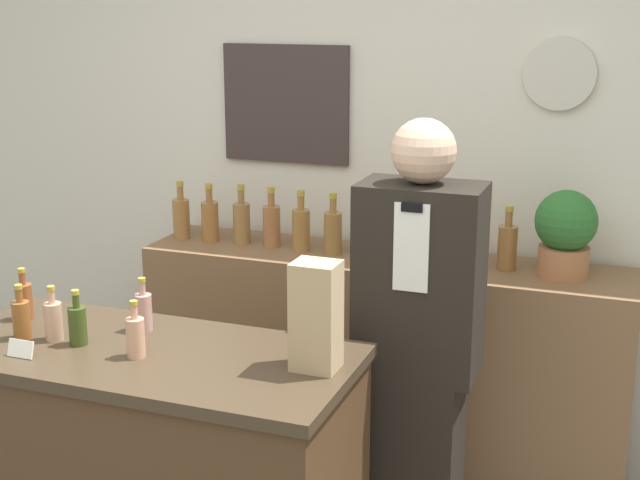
% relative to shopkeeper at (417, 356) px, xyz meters
% --- Properties ---
extents(back_wall, '(5.20, 0.09, 2.70)m').
position_rel_shopkeeper_xyz_m(back_wall, '(-0.43, 0.90, 0.53)').
color(back_wall, silver).
rests_on(back_wall, ground_plane).
extents(back_shelf, '(2.05, 0.44, 0.98)m').
position_rel_shopkeeper_xyz_m(back_shelf, '(-0.31, 0.62, -0.33)').
color(back_shelf, brown).
rests_on(back_shelf, ground_plane).
extents(shopkeeper, '(0.42, 0.26, 1.65)m').
position_rel_shopkeeper_xyz_m(shopkeeper, '(0.00, 0.00, 0.00)').
color(shopkeeper, black).
rests_on(shopkeeper, ground_plane).
extents(potted_plant, '(0.24, 0.24, 0.34)m').
position_rel_shopkeeper_xyz_m(potted_plant, '(0.42, 0.61, 0.34)').
color(potted_plant, '#B27047').
rests_on(potted_plant, back_shelf).
extents(paper_bag, '(0.14, 0.12, 0.33)m').
position_rel_shopkeeper_xyz_m(paper_bag, '(-0.19, -0.49, 0.29)').
color(paper_bag, tan).
rests_on(paper_bag, display_counter).
extents(price_card_right, '(0.09, 0.02, 0.06)m').
position_rel_shopkeeper_xyz_m(price_card_right, '(-1.08, -0.73, 0.15)').
color(price_card_right, white).
rests_on(price_card_right, display_counter).
extents(counter_bottle_0, '(0.06, 0.06, 0.18)m').
position_rel_shopkeeper_xyz_m(counter_bottle_0, '(-1.29, -0.44, 0.19)').
color(counter_bottle_0, brown).
rests_on(counter_bottle_0, display_counter).
extents(counter_bottle_1, '(0.06, 0.06, 0.18)m').
position_rel_shopkeeper_xyz_m(counter_bottle_1, '(-1.18, -0.59, 0.19)').
color(counter_bottle_1, brown).
rests_on(counter_bottle_1, display_counter).
extents(counter_bottle_2, '(0.06, 0.06, 0.18)m').
position_rel_shopkeeper_xyz_m(counter_bottle_2, '(-1.08, -0.57, 0.19)').
color(counter_bottle_2, tan).
rests_on(counter_bottle_2, display_counter).
extents(counter_bottle_3, '(0.06, 0.06, 0.18)m').
position_rel_shopkeeper_xyz_m(counter_bottle_3, '(-0.98, -0.58, 0.19)').
color(counter_bottle_3, '#37481A').
rests_on(counter_bottle_3, display_counter).
extents(counter_bottle_4, '(0.06, 0.06, 0.18)m').
position_rel_shopkeeper_xyz_m(counter_bottle_4, '(-0.85, -0.39, 0.19)').
color(counter_bottle_4, tan).
rests_on(counter_bottle_4, display_counter).
extents(counter_bottle_5, '(0.06, 0.06, 0.18)m').
position_rel_shopkeeper_xyz_m(counter_bottle_5, '(-0.75, -0.60, 0.19)').
color(counter_bottle_5, tan).
rests_on(counter_bottle_5, display_counter).
extents(shelf_bottle_0, '(0.08, 0.08, 0.26)m').
position_rel_shopkeeper_xyz_m(shelf_bottle_0, '(-1.25, 0.61, 0.25)').
color(shelf_bottle_0, olive).
rests_on(shelf_bottle_0, back_shelf).
extents(shelf_bottle_1, '(0.08, 0.08, 0.26)m').
position_rel_shopkeeper_xyz_m(shelf_bottle_1, '(-1.11, 0.61, 0.25)').
color(shelf_bottle_1, '#9D6633').
rests_on(shelf_bottle_1, back_shelf).
extents(shelf_bottle_2, '(0.08, 0.08, 0.26)m').
position_rel_shopkeeper_xyz_m(shelf_bottle_2, '(-0.96, 0.63, 0.25)').
color(shelf_bottle_2, olive).
rests_on(shelf_bottle_2, back_shelf).
extents(shelf_bottle_3, '(0.08, 0.08, 0.26)m').
position_rel_shopkeeper_xyz_m(shelf_bottle_3, '(-0.82, 0.63, 0.25)').
color(shelf_bottle_3, '#A2663C').
rests_on(shelf_bottle_3, back_shelf).
extents(shelf_bottle_4, '(0.08, 0.08, 0.26)m').
position_rel_shopkeeper_xyz_m(shelf_bottle_4, '(-0.67, 0.61, 0.25)').
color(shelf_bottle_4, olive).
rests_on(shelf_bottle_4, back_shelf).
extents(shelf_bottle_5, '(0.08, 0.08, 0.26)m').
position_rel_shopkeeper_xyz_m(shelf_bottle_5, '(-0.53, 0.61, 0.25)').
color(shelf_bottle_5, olive).
rests_on(shelf_bottle_5, back_shelf).
extents(shelf_bottle_6, '(0.08, 0.08, 0.26)m').
position_rel_shopkeeper_xyz_m(shelf_bottle_6, '(-0.38, 0.63, 0.25)').
color(shelf_bottle_6, '#A47139').
rests_on(shelf_bottle_6, back_shelf).
extents(shelf_bottle_7, '(0.08, 0.08, 0.26)m').
position_rel_shopkeeper_xyz_m(shelf_bottle_7, '(-0.24, 0.64, 0.25)').
color(shelf_bottle_7, '#A06531').
rests_on(shelf_bottle_7, back_shelf).
extents(shelf_bottle_8, '(0.08, 0.08, 0.26)m').
position_rel_shopkeeper_xyz_m(shelf_bottle_8, '(-0.09, 0.61, 0.25)').
color(shelf_bottle_8, '#9F673D').
rests_on(shelf_bottle_8, back_shelf).
extents(shelf_bottle_9, '(0.08, 0.08, 0.26)m').
position_rel_shopkeeper_xyz_m(shelf_bottle_9, '(0.05, 0.61, 0.25)').
color(shelf_bottle_9, olive).
rests_on(shelf_bottle_9, back_shelf).
extents(shelf_bottle_10, '(0.08, 0.08, 0.26)m').
position_rel_shopkeeper_xyz_m(shelf_bottle_10, '(0.20, 0.63, 0.25)').
color(shelf_bottle_10, '#966434').
rests_on(shelf_bottle_10, back_shelf).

